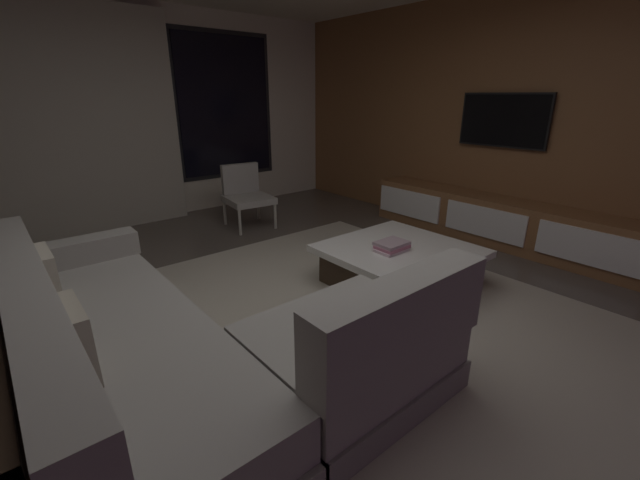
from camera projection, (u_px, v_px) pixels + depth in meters
name	position (u px, v px, depth m)	size (l,w,h in m)	color
floor	(310.00, 328.00, 2.97)	(9.20, 9.20, 0.00)	#564C44
back_wall_with_window	(127.00, 118.00, 5.08)	(6.60, 0.30, 2.70)	beige
media_wall	(531.00, 121.00, 4.36)	(0.12, 7.80, 2.70)	brown
area_rug	(354.00, 317.00, 3.10)	(3.20, 3.80, 0.01)	#ADA391
sectional_couch	(180.00, 349.00, 2.23)	(1.98, 2.50, 0.82)	gray
coffee_table	(399.00, 266.00, 3.58)	(1.16, 1.16, 0.36)	#37281B
book_stack_on_coffee_table	(392.00, 246.00, 3.44)	(0.29, 0.21, 0.08)	beige
accent_chair_near_window	(246.00, 192.00, 5.18)	(0.60, 0.62, 0.78)	#B2ADA0
media_console	(498.00, 222.00, 4.59)	(0.46, 3.10, 0.52)	brown
mounted_tv	(503.00, 120.00, 4.47)	(0.05, 1.00, 0.58)	black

